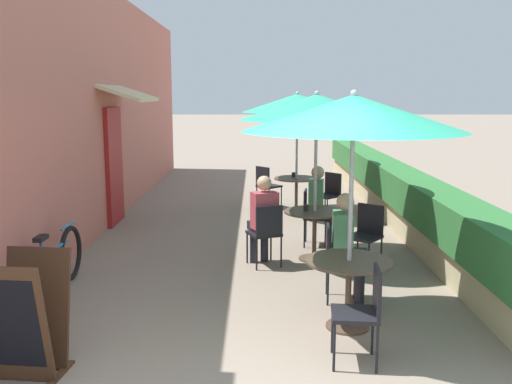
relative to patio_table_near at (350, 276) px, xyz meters
name	(u,v)px	position (x,y,z in m)	size (l,w,h in m)	color
cafe_facade_wall	(113,107)	(-3.64, 5.30, 1.55)	(0.98, 13.93, 4.20)	#C66B5B
planter_hedge	(392,189)	(1.65, 5.33, 0.00)	(0.60, 12.93, 1.01)	tan
patio_table_near	(350,276)	(0.00, 0.00, 0.00)	(0.87, 0.87, 0.71)	brown
patio_umbrella_near	(355,113)	(0.00, 0.00, 1.62)	(2.15, 2.15, 2.38)	#B7B7BC
cafe_chair_near_left	(339,257)	(-0.01, 0.78, -0.02)	(0.43, 0.43, 0.87)	black
seated_patron_near_left	(349,242)	(0.10, 0.77, 0.15)	(0.43, 0.36, 1.25)	#23232D
cafe_chair_near_right	(365,307)	(0.01, -0.78, -0.02)	(0.43, 0.43, 0.87)	black
patio_table_mid	(316,223)	(-0.10, 2.40, 0.00)	(0.87, 0.87, 0.71)	brown
patio_umbrella_mid	(318,107)	(-0.10, 2.40, 1.62)	(2.15, 2.15, 2.38)	#B7B7BC
cafe_chair_mid_left	(314,213)	(-0.06, 3.18, -0.02)	(0.46, 0.46, 0.87)	black
seated_patron_mid_left	(321,202)	(0.05, 3.16, 0.15)	(0.44, 0.38, 1.25)	#23232D
cafe_chair_mid_right	(268,230)	(-0.79, 2.05, -0.02)	(0.52, 0.52, 0.87)	black
seated_patron_mid_right	(265,216)	(-0.83, 2.15, 0.15)	(0.44, 0.49, 1.25)	#23232D
cafe_chair_mid_back	(368,231)	(0.55, 1.98, -0.02)	(0.56, 0.56, 0.87)	black
coffee_cup_mid	(308,208)	(-0.22, 2.40, 0.21)	(0.07, 0.07, 0.09)	#232328
patio_table_far	(298,186)	(-0.13, 5.58, 0.00)	(0.87, 0.87, 0.71)	brown
patio_umbrella_far	(299,103)	(-0.13, 5.58, 1.62)	(2.15, 2.15, 2.38)	#B7B7BC
cafe_chair_far_left	(268,183)	(-0.71, 6.10, -0.02)	(0.57, 0.57, 0.87)	black
cafe_chair_far_right	(331,192)	(0.44, 5.07, -0.02)	(0.57, 0.57, 0.87)	black
coffee_cup_far	(295,175)	(-0.18, 5.72, 0.21)	(0.07, 0.07, 0.09)	#232328
bicycle_leaning	(55,265)	(-3.30, 0.94, -0.18)	(0.13, 1.81, 0.79)	black
menu_board	(28,317)	(-2.84, -0.98, -0.03)	(0.64, 0.69, 1.04)	#422819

